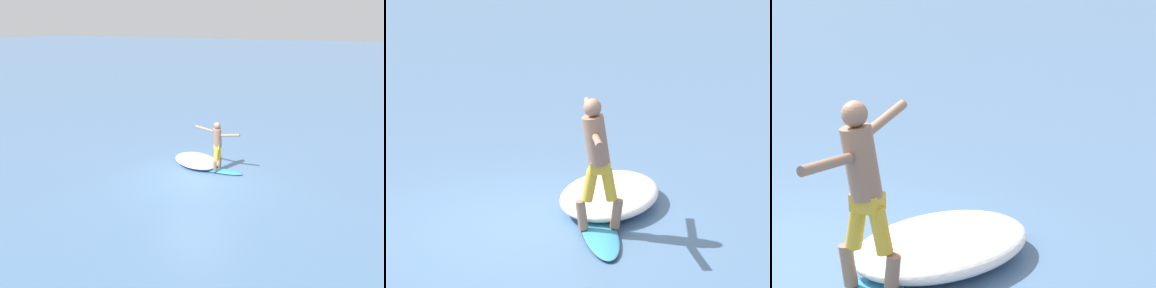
{
  "view_description": "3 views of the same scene",
  "coord_description": "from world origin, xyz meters",
  "views": [
    {
      "loc": [
        -10.6,
        -4.65,
        5.1
      ],
      "look_at": [
        0.62,
        0.4,
        1.03
      ],
      "focal_mm": 35.0,
      "sensor_mm": 36.0,
      "label": 1
    },
    {
      "loc": [
        -0.39,
        -11.25,
        4.82
      ],
      "look_at": [
        0.88,
        0.98,
        0.79
      ],
      "focal_mm": 85.0,
      "sensor_mm": 36.0,
      "label": 2
    },
    {
      "loc": [
        4.82,
        -6.7,
        3.96
      ],
      "look_at": [
        1.35,
        0.88,
        1.11
      ],
      "focal_mm": 85.0,
      "sensor_mm": 36.0,
      "label": 3
    }
  ],
  "objects": [
    {
      "name": "surfboard",
      "position": [
        1.01,
        -0.37,
        0.04
      ],
      "size": [
        0.5,
        2.01,
        0.21
      ],
      "color": "#3896BF",
      "rests_on": "ground"
    },
    {
      "name": "surfer",
      "position": [
        0.97,
        -0.4,
        1.11
      ],
      "size": [
        0.63,
        1.63,
        1.76
      ],
      "color": "#8F6A55",
      "rests_on": "surfboard"
    },
    {
      "name": "ground_plane",
      "position": [
        0.0,
        0.0,
        0.0
      ],
      "size": [
        200.0,
        200.0,
        0.0
      ],
      "primitive_type": "plane",
      "color": "#4D719B"
    },
    {
      "name": "wave_foam_at_tail",
      "position": [
        1.28,
        0.52,
        0.17
      ],
      "size": [
        2.02,
        2.28,
        0.34
      ],
      "color": "white",
      "rests_on": "ground"
    }
  ]
}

